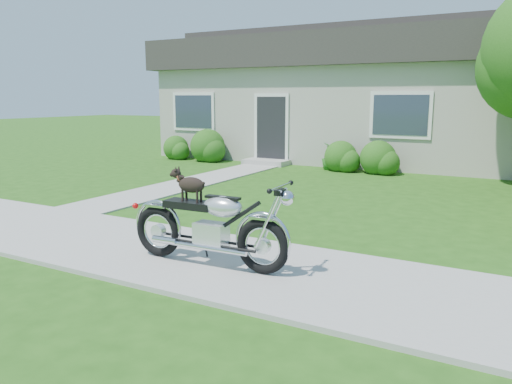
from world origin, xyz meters
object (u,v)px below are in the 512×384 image
potted_plant_left (211,148)px  potted_plant_right (329,156)px  house (349,95)px  motorcycle_with_dog (210,225)px

potted_plant_left → potted_plant_right: potted_plant_left is taller
house → motorcycle_with_dog: (2.40, -12.22, -1.60)m
potted_plant_left → motorcycle_with_dog: 10.58m
potted_plant_right → motorcycle_with_dog: motorcycle_with_dog is taller
house → potted_plant_right: bearing=-79.7°
house → motorcycle_with_dog: bearing=-78.9°
house → potted_plant_right: 3.92m
house → potted_plant_right: (0.62, -3.44, -1.76)m
house → potted_plant_left: 5.21m
house → potted_plant_left: (-3.50, -3.44, -1.73)m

